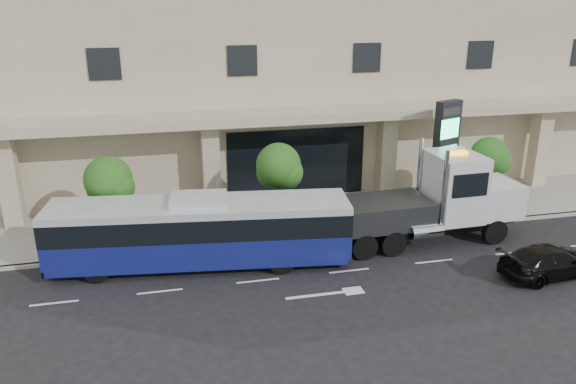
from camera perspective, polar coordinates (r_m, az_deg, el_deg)
The scene contains 11 objects.
ground at distance 25.88m, azimuth 5.13°, elevation -6.50°, with size 120.00×120.00×0.00m, color black.
sidewalk at distance 30.24m, azimuth 2.22°, elevation -2.38°, with size 120.00×6.00×0.15m, color gray.
curb at distance 27.58m, azimuth 3.85°, elevation -4.61°, with size 120.00×0.30×0.15m, color gray.
convention_center at distance 38.28m, azimuth -1.87°, elevation 17.38°, with size 60.00×17.60×20.00m.
tree_left at distance 27.05m, azimuth -17.71°, elevation 0.88°, with size 2.27×2.20×4.22m.
tree_mid at distance 27.45m, azimuth -0.91°, elevation 2.41°, with size 2.28×2.20×4.38m.
tree_right at distance 31.88m, azimuth 19.77°, elevation 3.23°, with size 2.10×2.00×4.04m.
city_bus at distance 24.56m, azimuth -8.91°, elevation -3.90°, with size 13.07×4.31×3.25m.
tow_truck at distance 27.60m, azimuth 14.65°, elevation -0.95°, with size 10.55×2.87×4.80m.
black_sedan at distance 26.27m, azimuth 25.15°, elevation -6.37°, with size 1.87×4.60×1.34m, color black.
signage_pylon at distance 30.89m, azimuth 15.63°, elevation 3.50°, with size 1.58×1.06×6.02m.
Camera 1 is at (-7.50, -22.10, 11.20)m, focal length 35.00 mm.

